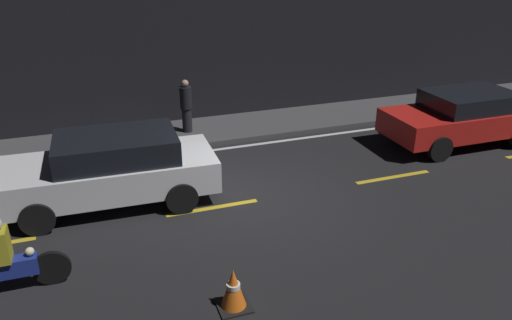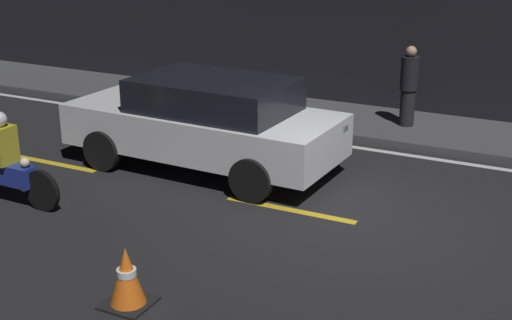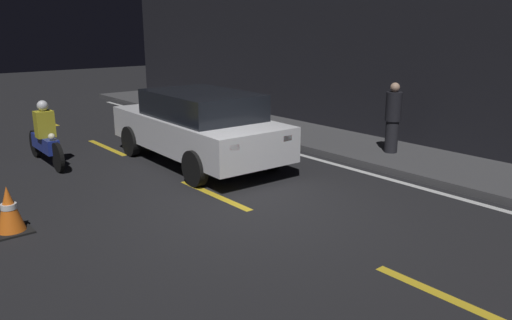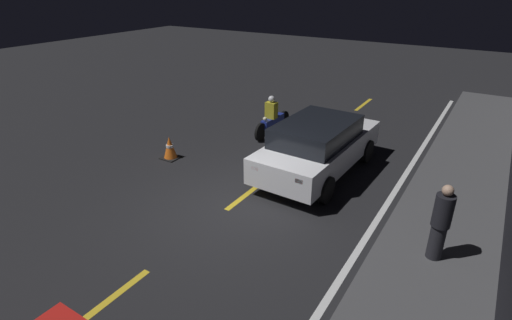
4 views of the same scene
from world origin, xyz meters
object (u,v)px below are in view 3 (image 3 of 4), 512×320
Objects in this scene: traffic_cone_near at (9,210)px; motorcycle at (45,139)px; sedan_white at (198,125)px; pedestrian at (393,118)px.

motorcycle is at bearing 155.12° from traffic_cone_near.
sedan_white is 2.11× the size of motorcycle.
pedestrian is at bearing 55.19° from motorcycle.
traffic_cone_near is at bearing -23.72° from motorcycle.
motorcycle is 1.41× the size of pedestrian.
pedestrian is (2.39, 3.46, 0.09)m from sedan_white.
motorcycle is 3.75m from traffic_cone_near.
pedestrian is at bearing -122.59° from sedan_white.
motorcycle is 3.14× the size of traffic_cone_near.
sedan_white is 6.64× the size of traffic_cone_near.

